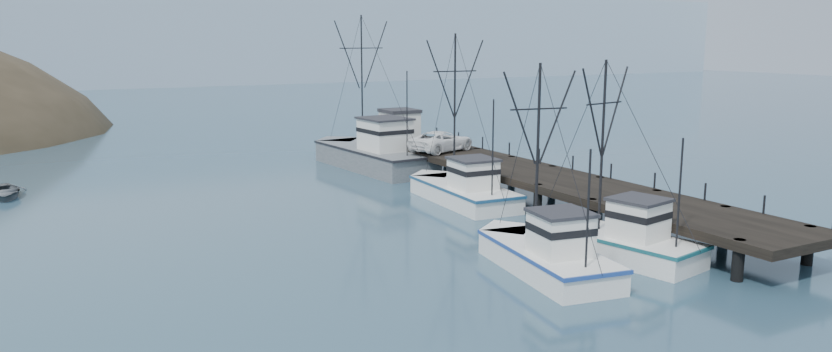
{
  "coord_description": "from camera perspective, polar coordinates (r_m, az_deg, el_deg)",
  "views": [
    {
      "loc": [
        -17.65,
        -25.86,
        11.17
      ],
      "look_at": [
        4.65,
        14.91,
        2.5
      ],
      "focal_mm": 32.0,
      "sensor_mm": 36.0,
      "label": 1
    }
  ],
  "objects": [
    {
      "name": "ground",
      "position": [
        33.24,
        5.38,
        -9.11
      ],
      "size": [
        400.0,
        400.0,
        0.0
      ],
      "primitive_type": "plane",
      "color": "#29475C",
      "rests_on": "ground"
    },
    {
      "name": "trawler_near",
      "position": [
        39.95,
        14.92,
        -4.81
      ],
      "size": [
        5.0,
        10.22,
        10.45
      ],
      "color": "white",
      "rests_on": "ground"
    },
    {
      "name": "pickup_truck",
      "position": [
        60.86,
        1.98,
        2.69
      ],
      "size": [
        6.63,
        4.67,
        1.68
      ],
      "primitive_type": "imported",
      "rotation": [
        0.0,
        0.0,
        1.92
      ],
      "color": "white",
      "rests_on": "pier"
    },
    {
      "name": "pier_shed",
      "position": [
        67.87,
        -1.27,
        4.01
      ],
      "size": [
        3.0,
        3.2,
        2.8
      ],
      "color": "silver",
      "rests_on": "pier"
    },
    {
      "name": "motorboat",
      "position": [
        60.58,
        -29.32,
        -1.43
      ],
      "size": [
        4.4,
        5.77,
        1.12
      ],
      "primitive_type": "imported",
      "rotation": [
        0.0,
        0.0,
        0.1
      ],
      "color": "#5A5F64",
      "rests_on": "ground"
    },
    {
      "name": "trawler_mid",
      "position": [
        36.71,
        9.83,
        -5.97
      ],
      "size": [
        4.74,
        10.4,
        10.36
      ],
      "color": "white",
      "rests_on": "ground"
    },
    {
      "name": "work_vessel",
      "position": [
        64.66,
        -3.42,
        1.7
      ],
      "size": [
        5.9,
        16.27,
        13.48
      ],
      "color": "slate",
      "rests_on": "ground"
    },
    {
      "name": "distant_ridge",
      "position": [
        198.11,
        -20.76,
        6.66
      ],
      "size": [
        360.0,
        40.0,
        26.0
      ],
      "primitive_type": "cube",
      "color": "#9EB2C6",
      "rests_on": "ground"
    },
    {
      "name": "pier",
      "position": [
        53.33,
        8.28,
        0.22
      ],
      "size": [
        6.0,
        44.0,
        2.0
      ],
      "color": "black",
      "rests_on": "ground"
    },
    {
      "name": "trawler_far",
      "position": [
        51.35,
        3.51,
        -1.08
      ],
      "size": [
        4.34,
        11.65,
        11.84
      ],
      "color": "white",
      "rests_on": "ground"
    }
  ]
}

